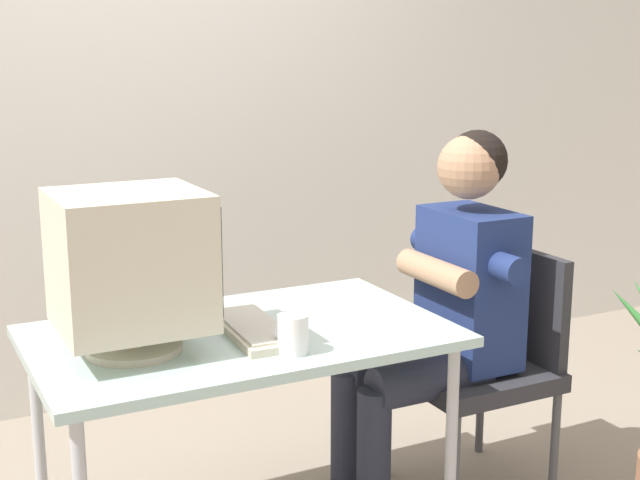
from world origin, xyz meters
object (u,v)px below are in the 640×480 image
object	(u,v)px
desk	(241,349)
desk_mug	(293,334)
crt_monitor	(131,262)
person_seated	(443,303)
keyboard	(253,329)
office_chair	(487,355)

from	to	relation	value
desk	desk_mug	world-z (taller)	desk_mug
desk	crt_monitor	xyz separation A→B (m)	(-0.33, -0.03, 0.31)
crt_monitor	person_seated	xyz separation A→B (m)	(1.06, 0.04, -0.27)
desk	crt_monitor	world-z (taller)	crt_monitor
desk	keyboard	bearing A→B (deg)	-58.19
keyboard	desk_mug	world-z (taller)	desk_mug
desk	desk_mug	size ratio (longest dim) A/B	11.10
keyboard	person_seated	xyz separation A→B (m)	(0.71, 0.05, -0.03)
crt_monitor	person_seated	distance (m)	1.09
crt_monitor	keyboard	size ratio (longest dim) A/B	1.07
keyboard	person_seated	world-z (taller)	person_seated
desk	crt_monitor	size ratio (longest dim) A/B	2.73
keyboard	desk	bearing A→B (deg)	121.81
person_seated	desk_mug	world-z (taller)	person_seated
desk	person_seated	world-z (taller)	person_seated
keyboard	office_chair	bearing A→B (deg)	3.06
keyboard	office_chair	world-z (taller)	office_chair
crt_monitor	keyboard	distance (m)	0.42
crt_monitor	desk_mug	xyz separation A→B (m)	(0.38, -0.21, -0.20)
office_chair	desk_mug	distance (m)	0.95
desk_mug	desk	bearing A→B (deg)	103.42
keyboard	desk_mug	distance (m)	0.21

